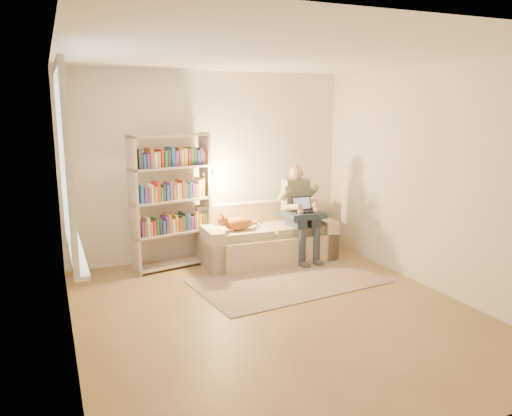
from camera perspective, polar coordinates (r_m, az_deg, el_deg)
name	(u,v)px	position (r m, az deg, el deg)	size (l,w,h in m)	color
floor	(276,312)	(5.35, 2.35, -11.80)	(4.50, 4.50, 0.00)	olive
ceiling	(279,55)	(4.95, 2.61, 17.10)	(4.00, 4.50, 0.02)	white
wall_left	(64,205)	(4.52, -21.11, 0.33)	(0.02, 4.50, 2.60)	silver
wall_right	(434,179)	(6.11, 19.73, 3.13)	(0.02, 4.50, 2.60)	silver
wall_back	(209,166)	(7.07, -5.37, 4.79)	(4.00, 0.02, 2.60)	silver
wall_front	(440,247)	(3.15, 20.28, -4.19)	(4.00, 0.02, 2.60)	silver
window	(69,192)	(4.71, -20.62, 1.71)	(0.12, 1.52, 1.69)	white
sofa	(266,240)	(7.01, 1.12, -3.66)	(1.86, 0.86, 0.78)	beige
person	(300,207)	(6.97, 5.00, 0.07)	(0.37, 0.59, 1.32)	gray
cat	(239,223)	(6.67, -2.00, -1.72)	(0.60, 0.21, 0.22)	orange
blanket	(301,215)	(6.86, 5.12, -0.75)	(0.51, 0.42, 0.08)	#24303F
laptop	(300,208)	(6.85, 5.10, 0.02)	(0.28, 0.24, 0.24)	black
bookshelf	(171,195)	(6.61, -9.66, 1.47)	(1.22, 0.49, 1.79)	#BEA990
rug	(288,281)	(6.23, 3.68, -8.34)	(2.24, 1.32, 0.01)	gray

